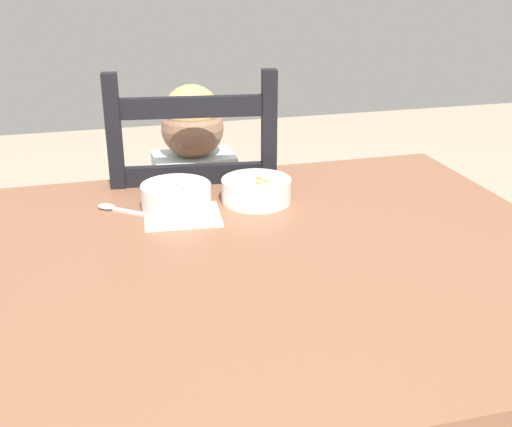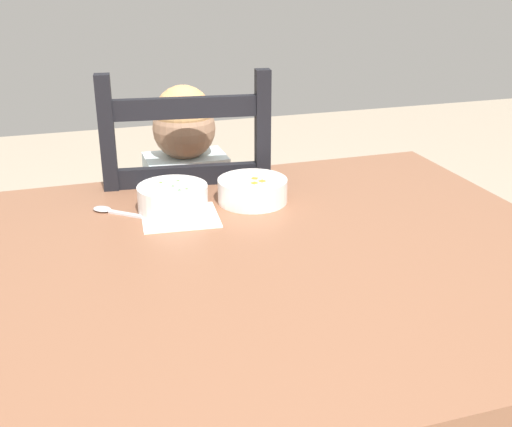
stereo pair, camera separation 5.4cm
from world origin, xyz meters
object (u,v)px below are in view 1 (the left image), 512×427
dining_table (287,296)px  child_figure (197,204)px  bowl_of_carrots (256,190)px  spoon (114,208)px  bowl_of_peas (176,196)px  dining_chair (196,255)px

dining_table → child_figure: bearing=98.6°
dining_table → bowl_of_carrots: bearing=88.1°
child_figure → bowl_of_carrots: size_ratio=5.94×
dining_table → spoon: (-0.32, 0.30, 0.11)m
bowl_of_carrots → spoon: (-0.33, 0.03, -0.03)m
child_figure → spoon: (-0.23, -0.26, 0.11)m
bowl_of_peas → dining_table: bearing=-56.6°
child_figure → spoon: 0.37m
dining_chair → bowl_of_carrots: dining_chair is taller
child_figure → bowl_of_carrots: (0.09, -0.29, 0.14)m
dining_table → dining_chair: (-0.09, 0.57, -0.16)m
dining_chair → bowl_of_carrots: bearing=-71.1°
bowl_of_carrots → dining_chair: bearing=108.9°
child_figure → bowl_of_peas: (-0.09, -0.29, 0.14)m
spoon → child_figure: bearing=48.2°
bowl_of_peas → bowl_of_carrots: 0.19m
dining_chair → bowl_of_peas: size_ratio=6.51×
bowl_of_peas → child_figure: bearing=72.2°
dining_table → dining_chair: bearing=99.2°
bowl_of_carrots → spoon: bowl_of_carrots is taller
dining_table → bowl_of_peas: (-0.18, 0.27, 0.13)m
dining_chair → bowl_of_carrots: (0.10, -0.30, 0.30)m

